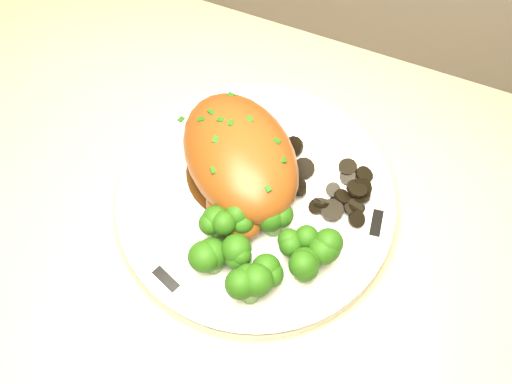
% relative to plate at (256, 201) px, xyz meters
% --- Properties ---
extents(plate, '(0.34, 0.34, 0.02)m').
position_rel_plate_xyz_m(plate, '(0.00, 0.00, 0.00)').
color(plate, white).
rests_on(plate, counter).
extents(rim_accent_0, '(0.01, 0.03, 0.00)m').
position_rel_plate_xyz_m(rim_accent_0, '(0.11, 0.02, 0.01)').
color(rim_accent_0, black).
rests_on(rim_accent_0, plate).
extents(rim_accent_1, '(0.03, 0.02, 0.00)m').
position_rel_plate_xyz_m(rim_accent_1, '(-0.07, 0.09, 0.01)').
color(rim_accent_1, black).
rests_on(rim_accent_1, plate).
extents(rim_accent_2, '(0.03, 0.02, 0.00)m').
position_rel_plate_xyz_m(rim_accent_2, '(-0.04, -0.11, 0.01)').
color(rim_accent_2, black).
rests_on(rim_accent_2, plate).
extents(gravy_pool, '(0.11, 0.11, 0.00)m').
position_rel_plate_xyz_m(gravy_pool, '(-0.02, 0.02, 0.01)').
color(gravy_pool, '#3E220B').
rests_on(gravy_pool, plate).
extents(chicken_breast, '(0.17, 0.18, 0.06)m').
position_rel_plate_xyz_m(chicken_breast, '(-0.02, 0.01, 0.04)').
color(chicken_breast, brown).
rests_on(chicken_breast, plate).
extents(mushroom_pile, '(0.08, 0.06, 0.02)m').
position_rel_plate_xyz_m(mushroom_pile, '(0.06, 0.03, 0.01)').
color(mushroom_pile, black).
rests_on(mushroom_pile, plate).
extents(broccoli_florets, '(0.12, 0.09, 0.04)m').
position_rel_plate_xyz_m(broccoli_florets, '(0.03, -0.06, 0.03)').
color(broccoli_florets, '#558337').
rests_on(broccoli_florets, plate).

